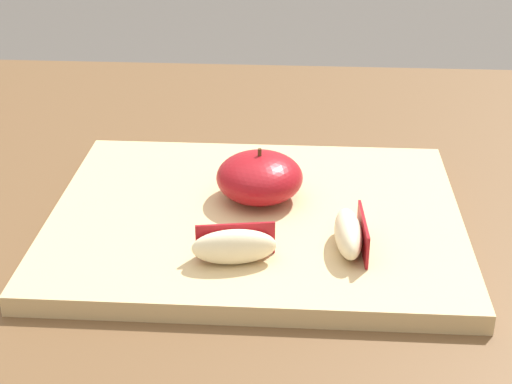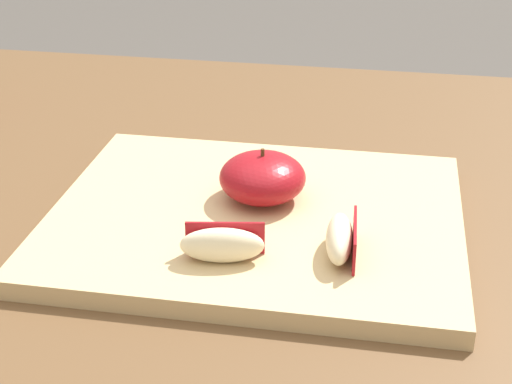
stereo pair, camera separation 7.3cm
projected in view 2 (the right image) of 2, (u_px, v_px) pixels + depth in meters
dining_table at (256, 284)px, 0.86m from camera, size 1.18×0.86×0.75m
cutting_board at (256, 219)px, 0.75m from camera, size 0.39×0.31×0.02m
apple_half_skin_up at (263, 177)px, 0.76m from camera, size 0.08×0.08×0.05m
apple_wedge_middle at (225, 245)px, 0.66m from camera, size 0.07×0.04×0.03m
apple_wedge_right at (341, 239)px, 0.67m from camera, size 0.03×0.07×0.03m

